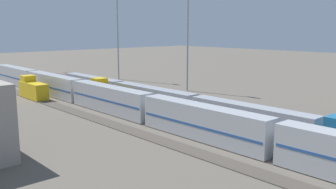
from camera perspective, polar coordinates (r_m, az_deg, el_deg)
ground_plane at (r=76.20m, az=-1.23°, el=-2.03°), size 400.00×400.00×0.00m
track_bed_0 at (r=86.58m, az=6.28°, el=-0.58°), size 140.00×2.80×0.12m
track_bed_1 at (r=82.96m, az=3.99°, el=-1.01°), size 140.00×2.80×0.12m
track_bed_2 at (r=79.49m, az=1.49°, el=-1.48°), size 140.00×2.80×0.12m
track_bed_3 at (r=76.19m, az=-1.23°, el=-1.99°), size 140.00×2.80×0.12m
track_bed_4 at (r=73.08m, az=-4.19°, el=-2.54°), size 140.00×2.80×0.12m
track_bed_5 at (r=70.19m, az=-7.41°, el=-3.12°), size 140.00×2.80×0.12m
track_bed_6 at (r=67.55m, az=-10.89°, el=-3.75°), size 140.00×2.80×0.12m
train_on_track_3 at (r=70.23m, az=2.93°, el=-1.36°), size 90.60×3.06×4.40m
train_on_track_4 at (r=82.52m, az=-9.48°, el=0.30°), size 10.00×3.00×5.00m
train_on_track_6 at (r=91.56m, az=-20.04°, el=0.78°), size 10.00×3.00×5.00m
train_on_track_5 at (r=72.34m, az=-8.95°, el=-0.70°), size 119.80×3.06×5.00m
light_mast_0 at (r=95.54m, az=3.05°, el=10.49°), size 2.80×0.70×26.01m
light_mast_2 at (r=118.88m, az=-7.79°, el=11.58°), size 2.80×0.70×30.76m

